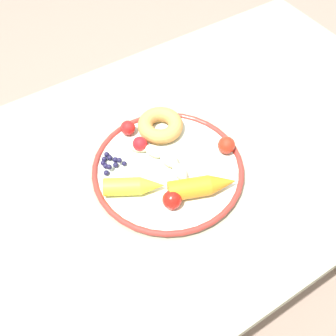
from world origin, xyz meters
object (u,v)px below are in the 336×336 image
object	(u,v)px
tomato_near	(140,144)
tomato_far	(226,145)
dining_table	(173,183)
banana	(166,162)
tomato_mid	(172,200)
carrot_orange	(203,186)
carrot_yellow	(134,186)
plate	(168,169)
tomato_extra	(128,128)
donut	(160,125)
blueberry_pile	(111,163)

from	to	relation	value
tomato_near	tomato_far	distance (m)	0.18
dining_table	tomato_near	bearing A→B (deg)	-46.86
banana	tomato_mid	xyz separation A→B (m)	(0.04, 0.09, 0.01)
carrot_orange	carrot_yellow	bearing A→B (deg)	-33.00
dining_table	banana	xyz separation A→B (m)	(0.03, 0.01, 0.11)
banana	tomato_far	world-z (taller)	tomato_far
plate	tomato_mid	distance (m)	0.09
tomato_near	tomato_extra	xyz separation A→B (m)	(-0.00, -0.05, 0.00)
carrot_yellow	tomato_extra	xyz separation A→B (m)	(-0.06, -0.14, -0.00)
carrot_yellow	tomato_extra	size ratio (longest dim) A/B	3.72
plate	tomato_extra	size ratio (longest dim) A/B	9.69
dining_table	tomato_far	distance (m)	0.16
plate	carrot_orange	xyz separation A→B (m)	(-0.03, 0.09, 0.02)
donut	banana	bearing A→B (deg)	65.10
dining_table	carrot_yellow	bearing A→B (deg)	16.95
dining_table	plate	distance (m)	0.11
donut	tomato_mid	distance (m)	0.19
banana	carrot_orange	world-z (taller)	carrot_orange
plate	dining_table	bearing A→B (deg)	-142.23
plate	tomato_near	bearing A→B (deg)	-73.09
dining_table	tomato_near	xyz separation A→B (m)	(0.05, -0.05, 0.12)
dining_table	donut	size ratio (longest dim) A/B	12.50
plate	tomato_far	xyz separation A→B (m)	(-0.13, 0.03, 0.02)
dining_table	blueberry_pile	distance (m)	0.17
blueberry_pile	tomato_near	distance (m)	0.07
donut	tomato_extra	world-z (taller)	same
carrot_orange	donut	distance (m)	0.18
blueberry_pile	tomato_far	xyz separation A→B (m)	(-0.22, 0.10, 0.01)
carrot_yellow	tomato_mid	world-z (taller)	tomato_mid
banana	carrot_orange	bearing A→B (deg)	105.20
donut	blueberry_pile	world-z (taller)	donut
tomato_near	tomato_far	size ratio (longest dim) A/B	0.88
banana	donut	distance (m)	0.10
dining_table	carrot_yellow	size ratio (longest dim) A/B	10.36
carrot_yellow	blueberry_pile	size ratio (longest dim) A/B	2.23
blueberry_pile	tomato_far	size ratio (longest dim) A/B	1.47
blueberry_pile	tomato_mid	distance (m)	0.16
carrot_orange	donut	bearing A→B (deg)	-95.10
blueberry_pile	tomato_extra	world-z (taller)	tomato_extra
donut	tomato_mid	world-z (taller)	tomato_mid
dining_table	tomato_extra	world-z (taller)	tomato_extra
donut	tomato_far	world-z (taller)	tomato_far
plate	tomato_mid	world-z (taller)	tomato_mid
tomato_mid	tomato_far	world-z (taller)	same
tomato_near	tomato_far	world-z (taller)	tomato_far
carrot_orange	tomato_near	xyz separation A→B (m)	(0.05, -0.16, -0.00)
plate	tomato_far	bearing A→B (deg)	168.10
plate	carrot_yellow	bearing A→B (deg)	8.81
carrot_yellow	tomato_mid	size ratio (longest dim) A/B	3.22
tomato_far	banana	bearing A→B (deg)	-15.08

